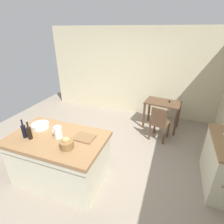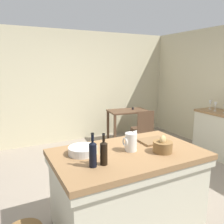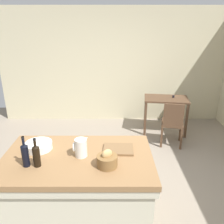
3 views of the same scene
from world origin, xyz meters
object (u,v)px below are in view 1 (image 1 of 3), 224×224
writing_desk (163,106)px  cutting_board (84,138)px  wooden_chair (159,123)px  wine_bottle_dark (29,132)px  wine_bottle_amber (24,130)px  side_cabinet (224,164)px  pitcher (58,132)px  wash_bowl (40,126)px  bread_basket (67,144)px  island_table (60,157)px  wicker_hamper (16,156)px

writing_desk → cutting_board: cutting_board is taller
wooden_chair → wine_bottle_dark: wine_bottle_dark is taller
writing_desk → wine_bottle_amber: 3.36m
wine_bottle_amber → cutting_board: bearing=18.3°
side_cabinet → wine_bottle_dark: wine_bottle_dark is taller
pitcher → wash_bowl: bearing=163.1°
cutting_board → bread_basket: bearing=-110.8°
pitcher → island_table: bearing=-165.1°
wooden_chair → bread_basket: bread_basket is taller
side_cabinet → wicker_hamper: bearing=-168.0°
side_cabinet → wine_bottle_dark: 3.26m
wine_bottle_dark → wine_bottle_amber: 0.11m
wicker_hamper → pitcher: bearing=0.6°
cutting_board → island_table: bearing=-163.3°
wine_bottle_dark → pitcher: bearing=24.2°
side_cabinet → wine_bottle_amber: (-3.17, -0.98, 0.56)m
cutting_board → wine_bottle_amber: bearing=-161.7°
wash_bowl → island_table: bearing=-19.4°
side_cabinet → cutting_board: size_ratio=3.38×
island_table → cutting_board: bearing=16.7°
side_cabinet → wash_bowl: (-3.15, -0.64, 0.47)m
writing_desk → wine_bottle_dark: size_ratio=3.18×
wine_bottle_dark → wicker_hamper: (-0.73, 0.17, -0.85)m
pitcher → bread_basket: pitcher is taller
wash_bowl → cutting_board: 0.91m
pitcher → wicker_hamper: (-1.15, -0.01, -0.83)m
writing_desk → wicker_hamper: 3.65m
bread_basket → wine_bottle_dark: (-0.70, 0.01, 0.05)m
island_table → writing_desk: bearing=58.8°
side_cabinet → wicker_hamper: 3.89m
wine_bottle_amber → wicker_hamper: wine_bottle_amber is taller
island_table → pitcher: (0.04, 0.01, 0.51)m
cutting_board → side_cabinet: bearing=16.7°
pitcher → bread_basket: (0.28, -0.19, -0.04)m
pitcher → wine_bottle_dark: (-0.41, -0.19, 0.02)m
side_cabinet → writing_desk: 2.07m
side_cabinet → cutting_board: 2.38m
wash_bowl → cutting_board: bearing=-1.8°
wash_bowl → wine_bottle_dark: (0.09, -0.34, 0.08)m
island_table → wooden_chair: size_ratio=1.83×
pitcher → wine_bottle_dark: bearing=-155.8°
pitcher → wicker_hamper: size_ratio=0.73×
island_table → wash_bowl: bearing=160.6°
wooden_chair → pitcher: (-1.48, -1.85, 0.51)m
wine_bottle_dark → wicker_hamper: wine_bottle_dark is taller
side_cabinet → wine_bottle_amber: 3.37m
island_table → pitcher: pitcher is taller
wooden_chair → wine_bottle_amber: size_ratio=2.73×
pitcher → wash_bowl: size_ratio=0.80×
wash_bowl → wine_bottle_dark: 0.36m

